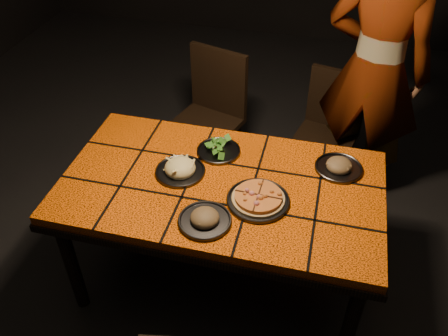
% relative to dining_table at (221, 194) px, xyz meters
% --- Properties ---
extents(room_shell, '(6.04, 7.04, 3.08)m').
position_rel_dining_table_xyz_m(room_shell, '(0.00, 0.00, 0.83)').
color(room_shell, black).
rests_on(room_shell, ground).
extents(dining_table, '(1.62, 0.92, 0.75)m').
position_rel_dining_table_xyz_m(dining_table, '(0.00, 0.00, 0.00)').
color(dining_table, '#EF5B07').
rests_on(dining_table, ground).
extents(chair_far_left, '(0.53, 0.53, 0.94)m').
position_rel_dining_table_xyz_m(chair_far_left, '(-0.32, 0.95, -0.13)').
color(chair_far_left, black).
rests_on(chair_far_left, ground).
extents(chair_far_right, '(0.47, 0.47, 0.86)m').
position_rel_dining_table_xyz_m(chair_far_right, '(0.49, 1.03, -0.18)').
color(chair_far_right, black).
rests_on(chair_far_right, ground).
extents(diner, '(0.77, 0.61, 1.84)m').
position_rel_dining_table_xyz_m(diner, '(0.71, 1.04, 0.25)').
color(diner, brown).
rests_on(diner, ground).
extents(plate_pizza, '(0.30, 0.30, 0.04)m').
position_rel_dining_table_xyz_m(plate_pizza, '(0.20, -0.09, 0.10)').
color(plate_pizza, '#3D3C42').
rests_on(plate_pizza, dining_table).
extents(plate_pasta, '(0.26, 0.26, 0.08)m').
position_rel_dining_table_xyz_m(plate_pasta, '(-0.22, 0.02, 0.10)').
color(plate_pasta, '#3D3C42').
rests_on(plate_pasta, dining_table).
extents(plate_salad, '(0.24, 0.24, 0.07)m').
position_rel_dining_table_xyz_m(plate_salad, '(-0.07, 0.24, 0.10)').
color(plate_salad, '#3D3C42').
rests_on(plate_salad, dining_table).
extents(plate_mushroom_a, '(0.25, 0.25, 0.08)m').
position_rel_dining_table_xyz_m(plate_mushroom_a, '(-0.01, -0.28, 0.10)').
color(plate_mushroom_a, '#3D3C42').
rests_on(plate_mushroom_a, dining_table).
extents(plate_mushroom_b, '(0.25, 0.25, 0.08)m').
position_rel_dining_table_xyz_m(plate_mushroom_b, '(0.56, 0.25, 0.10)').
color(plate_mushroom_b, '#3D3C42').
rests_on(plate_mushroom_b, dining_table).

